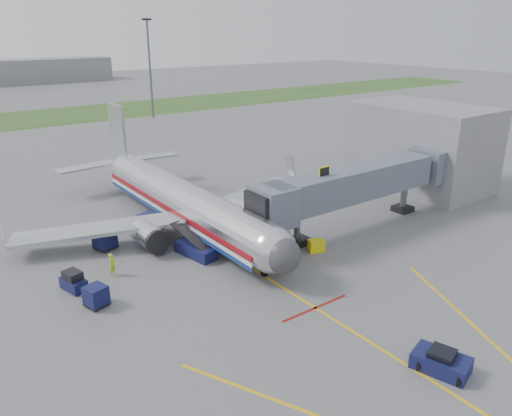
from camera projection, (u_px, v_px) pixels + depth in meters
ground at (280, 286)px, 38.31m from camera, size 400.00×400.00×0.00m
grass_strip at (15, 120)px, 106.45m from camera, size 300.00×25.00×0.01m
apron_markings at (351, 330)px, 32.70m from camera, size 21.52×50.00×0.01m
airliner at (183, 201)px, 48.95m from camera, size 32.10×35.67×10.25m
jet_bridge at (352, 185)px, 47.72m from camera, size 25.30×4.00×6.90m
terminal at (420, 146)px, 60.87m from camera, size 10.00×16.00×10.00m
light_mast_right at (150, 67)px, 105.32m from camera, size 2.00×0.44×20.40m
pushback_tug at (441, 362)px, 28.74m from camera, size 2.71×3.53×1.30m
baggage_tug at (73, 282)px, 37.51m from camera, size 1.65×2.41×1.54m
baggage_cart_a at (96, 296)px, 35.28m from camera, size 1.77×1.77×1.54m
baggage_cart_b at (105, 239)px, 44.40m from camera, size 2.09×2.09×1.80m
baggage_cart_c at (149, 224)px, 47.82m from camera, size 2.26×2.26×1.90m
belt_loader at (195, 249)px, 43.18m from camera, size 2.33×5.08×2.40m
ground_power_cart at (316, 246)px, 44.03m from camera, size 1.59×1.32×1.08m
ramp_worker at (112, 265)px, 39.60m from camera, size 0.81×0.81×1.89m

